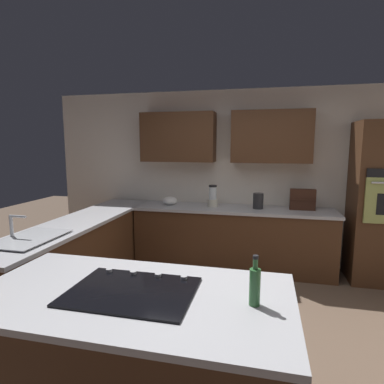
{
  "coord_description": "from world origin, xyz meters",
  "views": [
    {
      "loc": [
        -0.35,
        2.77,
        1.79
      ],
      "look_at": [
        0.59,
        -1.24,
        1.18
      ],
      "focal_mm": 29.78,
      "sensor_mm": 36.0,
      "label": 1
    }
  ],
  "objects_px": {
    "spice_rack": "(303,199)",
    "second_bottle": "(255,285)",
    "mixing_bowl": "(170,201)",
    "sink_unit": "(29,238)",
    "blender": "(213,197)",
    "cooktop": "(132,291)",
    "kettle": "(258,201)"
  },
  "relations": [
    {
      "from": "spice_rack",
      "to": "cooktop",
      "type": "bearing_deg",
      "value": 65.9
    },
    {
      "from": "spice_rack",
      "to": "second_bottle",
      "type": "bearing_deg",
      "value": 79.21
    },
    {
      "from": "blender",
      "to": "second_bottle",
      "type": "xyz_separation_m",
      "value": [
        -0.71,
        2.8,
        -0.02
      ]
    },
    {
      "from": "spice_rack",
      "to": "kettle",
      "type": "distance_m",
      "value": 0.6
    },
    {
      "from": "sink_unit",
      "to": "cooktop",
      "type": "height_order",
      "value": "sink_unit"
    },
    {
      "from": "cooktop",
      "to": "kettle",
      "type": "relative_size",
      "value": 3.46
    },
    {
      "from": "sink_unit",
      "to": "kettle",
      "type": "xyz_separation_m",
      "value": [
        -2.08,
        -2.02,
        0.09
      ]
    },
    {
      "from": "spice_rack",
      "to": "second_bottle",
      "type": "height_order",
      "value": "spice_rack"
    },
    {
      "from": "mixing_bowl",
      "to": "kettle",
      "type": "distance_m",
      "value": 1.3
    },
    {
      "from": "kettle",
      "to": "second_bottle",
      "type": "height_order",
      "value": "second_bottle"
    },
    {
      "from": "spice_rack",
      "to": "second_bottle",
      "type": "xyz_separation_m",
      "value": [
        0.54,
        2.86,
        -0.03
      ]
    },
    {
      "from": "sink_unit",
      "to": "cooktop",
      "type": "xyz_separation_m",
      "value": [
        -1.4,
        0.79,
        -0.01
      ]
    },
    {
      "from": "mixing_bowl",
      "to": "kettle",
      "type": "height_order",
      "value": "kettle"
    },
    {
      "from": "sink_unit",
      "to": "blender",
      "type": "relative_size",
      "value": 2.21
    },
    {
      "from": "sink_unit",
      "to": "kettle",
      "type": "relative_size",
      "value": 3.18
    },
    {
      "from": "cooktop",
      "to": "spice_rack",
      "type": "xyz_separation_m",
      "value": [
        -1.28,
        -2.86,
        0.14
      ]
    },
    {
      "from": "spice_rack",
      "to": "mixing_bowl",
      "type": "bearing_deg",
      "value": 1.55
    },
    {
      "from": "blender",
      "to": "spice_rack",
      "type": "height_order",
      "value": "blender"
    },
    {
      "from": "second_bottle",
      "to": "mixing_bowl",
      "type": "bearing_deg",
      "value": -64.2
    },
    {
      "from": "cooktop",
      "to": "mixing_bowl",
      "type": "relative_size",
      "value": 3.42
    },
    {
      "from": "second_bottle",
      "to": "cooktop",
      "type": "bearing_deg",
      "value": 0.44
    },
    {
      "from": "blender",
      "to": "kettle",
      "type": "height_order",
      "value": "blender"
    },
    {
      "from": "kettle",
      "to": "second_bottle",
      "type": "relative_size",
      "value": 0.76
    },
    {
      "from": "cooktop",
      "to": "second_bottle",
      "type": "relative_size",
      "value": 2.62
    },
    {
      "from": "sink_unit",
      "to": "kettle",
      "type": "height_order",
      "value": "sink_unit"
    },
    {
      "from": "kettle",
      "to": "cooktop",
      "type": "bearing_deg",
      "value": 76.4
    },
    {
      "from": "mixing_bowl",
      "to": "second_bottle",
      "type": "distance_m",
      "value": 3.12
    },
    {
      "from": "mixing_bowl",
      "to": "sink_unit",
      "type": "bearing_deg",
      "value": 68.92
    },
    {
      "from": "sink_unit",
      "to": "second_bottle",
      "type": "height_order",
      "value": "second_bottle"
    },
    {
      "from": "sink_unit",
      "to": "blender",
      "type": "distance_m",
      "value": 2.48
    },
    {
      "from": "mixing_bowl",
      "to": "cooktop",
      "type": "bearing_deg",
      "value": 102.44
    },
    {
      "from": "sink_unit",
      "to": "spice_rack",
      "type": "distance_m",
      "value": 3.39
    }
  ]
}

